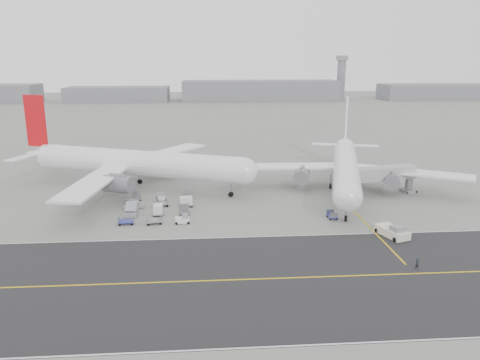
{
  "coord_description": "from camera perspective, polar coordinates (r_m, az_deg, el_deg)",
  "views": [
    {
      "loc": [
        0.57,
        -77.08,
        29.91
      ],
      "look_at": [
        7.19,
        12.0,
        6.44
      ],
      "focal_mm": 35.0,
      "sensor_mm": 36.0,
      "label": 1
    }
  ],
  "objects": [
    {
      "name": "control_tower",
      "position": [
        356.5,
        12.23,
        12.2
      ],
      "size": [
        7.0,
        7.0,
        31.25
      ],
      "color": "gray",
      "rests_on": "ground"
    },
    {
      "name": "ground",
      "position": [
        82.68,
        -4.38,
        -6.53
      ],
      "size": [
        700.0,
        700.0,
        0.0
      ],
      "primitive_type": "plane",
      "color": "gray",
      "rests_on": "ground"
    },
    {
      "name": "horizon_buildings",
      "position": [
        339.68,
        0.75,
        9.67
      ],
      "size": [
        520.0,
        28.0,
        28.0
      ],
      "primitive_type": null,
      "color": "gray",
      "rests_on": "ground"
    },
    {
      "name": "jet_bridge",
      "position": [
        108.45,
        16.88,
        0.59
      ],
      "size": [
        17.74,
        7.16,
        6.62
      ],
      "rotation": [
        0.0,
        0.0,
        0.23
      ],
      "color": "gray",
      "rests_on": "ground"
    },
    {
      "name": "airliner_b",
      "position": [
        110.65,
        12.77,
        1.65
      ],
      "size": [
        53.65,
        54.81,
        19.39
      ],
      "rotation": [
        0.0,
        0.0,
        -0.28
      ],
      "color": "white",
      "rests_on": "ground"
    },
    {
      "name": "ground_crew_a",
      "position": [
        73.63,
        20.79,
        -9.54
      ],
      "size": [
        0.67,
        0.49,
        1.71
      ],
      "primitive_type": "imported",
      "rotation": [
        0.0,
        0.0,
        0.14
      ],
      "color": "black",
      "rests_on": "ground"
    },
    {
      "name": "pushback_tug",
      "position": [
        84.9,
        18.12,
        -5.99
      ],
      "size": [
        4.73,
        8.13,
        2.31
      ],
      "rotation": [
        0.0,
        0.0,
        0.32
      ],
      "color": "silver",
      "rests_on": "ground"
    },
    {
      "name": "taxiway",
      "position": [
        66.38,
        0.05,
        -12.05
      ],
      "size": [
        220.0,
        59.0,
        0.03
      ],
      "color": "#2C2C2E",
      "rests_on": "ground"
    },
    {
      "name": "airliner_a",
      "position": [
        112.15,
        -12.99,
        2.07
      ],
      "size": [
        58.23,
        57.04,
        21.14
      ],
      "rotation": [
        0.0,
        0.0,
        1.18
      ],
      "color": "white",
      "rests_on": "ground"
    },
    {
      "name": "stray_dolly",
      "position": [
        91.62,
        11.15,
        -4.62
      ],
      "size": [
        1.69,
        2.6,
        1.55
      ],
      "primitive_type": null,
      "rotation": [
        0.0,
        0.0,
        0.06
      ],
      "color": "silver",
      "rests_on": "ground"
    },
    {
      "name": "gse_cluster",
      "position": [
        95.83,
        -9.84,
        -3.69
      ],
      "size": [
        21.23,
        25.12,
        2.2
      ],
      "primitive_type": null,
      "rotation": [
        0.0,
        0.0,
        0.11
      ],
      "color": "gray",
      "rests_on": "ground"
    }
  ]
}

